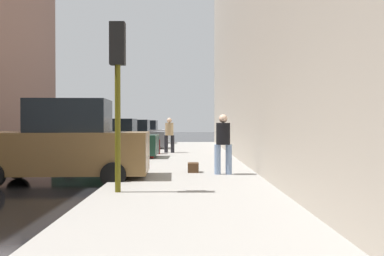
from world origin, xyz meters
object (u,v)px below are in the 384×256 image
object	(u,v)px
parked_gray_coupe	(129,136)
fire_hydrant	(151,150)
pedestrian_in_jeans	(223,141)
duffel_bag	(193,167)
pedestrian_in_tan_coat	(169,133)
parked_dark_green_sedan	(109,141)
parked_silver_sedan	(142,133)
traffic_light	(118,69)
rolling_suitcase	(156,147)
parked_bronze_suv	(64,145)

from	to	relation	value
parked_gray_coupe	fire_hydrant	distance (m)	6.89
pedestrian_in_jeans	duffel_bag	world-z (taller)	pedestrian_in_jeans
pedestrian_in_tan_coat	parked_dark_green_sedan	bearing A→B (deg)	-130.79
parked_silver_sedan	traffic_light	distance (m)	22.03
pedestrian_in_jeans	parked_dark_green_sedan	bearing A→B (deg)	126.21
pedestrian_in_tan_coat	duffel_bag	xyz separation A→B (m)	(1.06, -8.25, -0.81)
rolling_suitcase	parked_dark_green_sedan	bearing A→B (deg)	-131.86
traffic_light	pedestrian_in_jeans	size ratio (longest dim) A/B	2.11
parked_bronze_suv	parked_gray_coupe	bearing A→B (deg)	90.00
parked_dark_green_sedan	pedestrian_in_jeans	size ratio (longest dim) A/B	2.47
parked_gray_coupe	pedestrian_in_tan_coat	size ratio (longest dim) A/B	2.46
parked_bronze_suv	pedestrian_in_jeans	xyz separation A→B (m)	(4.35, 0.62, 0.07)
parked_silver_sedan	parked_gray_coupe	bearing A→B (deg)	-90.00
fire_hydrant	duffel_bag	distance (m)	5.43
pedestrian_in_tan_coat	duffel_bag	bearing A→B (deg)	-82.66
rolling_suitcase	traffic_light	bearing A→B (deg)	-89.98
parked_silver_sedan	duffel_bag	world-z (taller)	parked_silver_sedan
duffel_bag	pedestrian_in_jeans	bearing A→B (deg)	-31.29
parked_dark_green_sedan	fire_hydrant	size ratio (longest dim) A/B	6.00
fire_hydrant	parked_bronze_suv	bearing A→B (deg)	-105.99
parked_silver_sedan	traffic_light	world-z (taller)	traffic_light
parked_bronze_suv	pedestrian_in_tan_coat	xyz separation A→B (m)	(2.44, 9.39, 0.07)
traffic_light	duffel_bag	xyz separation A→B (m)	(1.65, 3.60, -2.47)
pedestrian_in_tan_coat	pedestrian_in_jeans	distance (m)	8.97
fire_hydrant	traffic_light	bearing A→B (deg)	-89.67
parked_dark_green_sedan	pedestrian_in_tan_coat	xyz separation A→B (m)	(2.44, 2.82, 0.26)
parked_bronze_suv	fire_hydrant	distance (m)	6.57
parked_dark_green_sedan	parked_silver_sedan	world-z (taller)	same
rolling_suitcase	parked_gray_coupe	bearing A→B (deg)	113.24
pedestrian_in_tan_coat	rolling_suitcase	xyz separation A→B (m)	(-0.59, -0.76, -0.61)
parked_bronze_suv	pedestrian_in_jeans	size ratio (longest dim) A/B	2.73
pedestrian_in_jeans	parked_bronze_suv	bearing A→B (deg)	-171.88
pedestrian_in_jeans	parked_gray_coupe	bearing A→B (deg)	109.46
traffic_light	rolling_suitcase	bearing A→B (deg)	90.02
duffel_bag	rolling_suitcase	bearing A→B (deg)	102.43
parked_gray_coupe	pedestrian_in_jeans	distance (m)	13.06
traffic_light	rolling_suitcase	world-z (taller)	traffic_light
fire_hydrant	traffic_light	xyz separation A→B (m)	(0.05, -8.76, 2.26)
rolling_suitcase	parked_silver_sedan	bearing A→B (deg)	99.74
parked_bronze_suv	rolling_suitcase	size ratio (longest dim) A/B	4.48
parked_gray_coupe	pedestrian_in_jeans	size ratio (longest dim) A/B	2.46
parked_bronze_suv	parked_silver_sedan	xyz separation A→B (m)	(0.00, 19.40, -0.18)
parked_gray_coupe	fire_hydrant	xyz separation A→B (m)	(1.80, -6.64, -0.35)
parked_silver_sedan	pedestrian_in_jeans	bearing A→B (deg)	-76.96
parked_dark_green_sedan	traffic_light	size ratio (longest dim) A/B	1.17
fire_hydrant	pedestrian_in_tan_coat	size ratio (longest dim) A/B	0.41
parked_gray_coupe	parked_silver_sedan	xyz separation A→B (m)	(-0.00, 6.47, 0.00)
rolling_suitcase	pedestrian_in_tan_coat	bearing A→B (deg)	52.30
parked_gray_coupe	parked_silver_sedan	world-z (taller)	same
parked_dark_green_sedan	fire_hydrant	world-z (taller)	parked_dark_green_sedan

